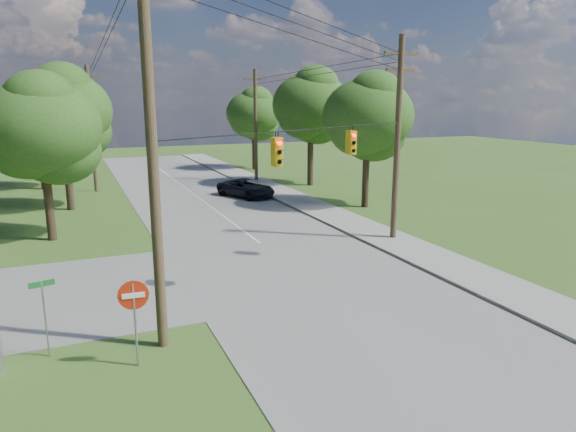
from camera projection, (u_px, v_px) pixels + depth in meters
name	position (u px, v px, depth m)	size (l,w,h in m)	color
ground	(305.00, 325.00, 17.08)	(140.00, 140.00, 0.00)	#365A1E
main_road	(299.00, 272.00, 22.33)	(10.00, 100.00, 0.03)	gray
sidewalk_east	(425.00, 253.00, 24.86)	(2.60, 100.00, 0.12)	gray
pole_sw	(152.00, 140.00, 14.31)	(2.00, 0.32, 12.00)	brown
pole_ne	(398.00, 137.00, 26.44)	(2.00, 0.32, 10.50)	brown
pole_north_e	(256.00, 125.00, 46.27)	(2.00, 0.32, 10.00)	brown
pole_north_w	(92.00, 128.00, 40.98)	(2.00, 0.32, 10.00)	brown
power_lines	(238.00, 63.00, 25.99)	(13.93, 29.62, 4.93)	black
traffic_signals	(318.00, 146.00, 20.81)	(4.91, 3.27, 1.05)	gold
tree_w_near	(41.00, 128.00, 26.20)	(6.00, 6.00, 8.40)	#3E2E1F
tree_w_mid	(62.00, 112.00, 33.62)	(6.40, 6.40, 9.22)	#3E2E1F
tree_w_far	(37.00, 113.00, 41.91)	(6.00, 6.00, 8.73)	#3E2E1F
tree_e_near	(368.00, 116.00, 34.63)	(6.20, 6.20, 8.81)	#3E2E1F
tree_e_mid	(311.00, 105.00, 43.65)	(6.60, 6.60, 9.64)	#3E2E1F
tree_e_far	(254.00, 113.00, 54.27)	(5.80, 5.80, 8.32)	#3E2E1F
car_main_north	(246.00, 188.00, 39.43)	(2.27, 4.91, 1.37)	black
do_not_enter_sign	(134.00, 305.00, 14.09)	(0.84, 0.12, 2.53)	gray
street_name_sign	(44.00, 308.00, 14.68)	(0.69, 0.20, 2.33)	gray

